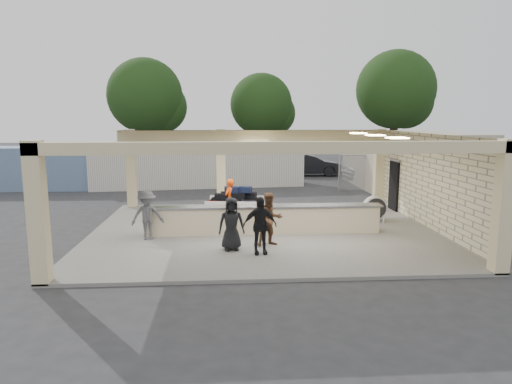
{
  "coord_description": "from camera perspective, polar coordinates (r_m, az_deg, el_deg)",
  "views": [
    {
      "loc": [
        -1.3,
        -15.79,
        4.09
      ],
      "look_at": [
        -0.17,
        1.0,
        1.31
      ],
      "focal_mm": 32.0,
      "sensor_mm": 36.0,
      "label": 1
    }
  ],
  "objects": [
    {
      "name": "fence",
      "position": [
        27.84,
        22.41,
        2.41
      ],
      "size": [
        12.06,
        0.06,
        2.03
      ],
      "color": "gray",
      "rests_on": "ground"
    },
    {
      "name": "passenger_a",
      "position": [
        14.22,
        1.77,
        -3.43
      ],
      "size": [
        0.88,
        0.59,
        1.67
      ],
      "primitive_type": "imported",
      "rotation": [
        0.0,
        0.0,
        0.32
      ],
      "color": "brown",
      "rests_on": "pavilion"
    },
    {
      "name": "car_white_b",
      "position": [
        31.62,
        21.48,
        2.48
      ],
      "size": [
        4.39,
        2.62,
        1.3
      ],
      "primitive_type": "imported",
      "rotation": [
        0.0,
        0.0,
        1.29
      ],
      "color": "white",
      "rests_on": "ground"
    },
    {
      "name": "pavilion",
      "position": [
        16.75,
        1.38,
        -0.04
      ],
      "size": [
        12.01,
        10.0,
        3.55
      ],
      "color": "slate",
      "rests_on": "ground"
    },
    {
      "name": "tree_right",
      "position": [
        43.88,
        17.37,
        11.73
      ],
      "size": [
        7.2,
        7.0,
        10.0
      ],
      "color": "#382619",
      "rests_on": "ground"
    },
    {
      "name": "container_white",
      "position": [
        27.3,
        -7.17,
        3.49
      ],
      "size": [
        12.42,
        3.68,
        2.65
      ],
      "primitive_type": "cube",
      "rotation": [
        0.0,
        0.0,
        0.1
      ],
      "color": "white",
      "rests_on": "ground"
    },
    {
      "name": "passenger_c",
      "position": [
        15.35,
        -13.42,
        -2.85
      ],
      "size": [
        1.1,
        0.66,
        1.61
      ],
      "primitive_type": "imported",
      "rotation": [
        0.0,
        0.0,
        0.3
      ],
      "color": "#515256",
      "rests_on": "pavilion"
    },
    {
      "name": "luggage_cart",
      "position": [
        17.84,
        -2.64,
        -1.26
      ],
      "size": [
        2.38,
        1.64,
        1.3
      ],
      "rotation": [
        0.0,
        0.0,
        -0.12
      ],
      "color": "silver",
      "rests_on": "pavilion"
    },
    {
      "name": "passenger_b",
      "position": [
        13.35,
        0.48,
        -4.2
      ],
      "size": [
        1.03,
        0.45,
        1.7
      ],
      "primitive_type": "imported",
      "rotation": [
        0.0,
        0.0,
        0.09
      ],
      "color": "black",
      "rests_on": "pavilion"
    },
    {
      "name": "container_blue",
      "position": [
        28.87,
        -25.56,
        2.72
      ],
      "size": [
        9.26,
        2.29,
        2.4
      ],
      "primitive_type": "cube",
      "rotation": [
        0.0,
        0.0,
        -0.01
      ],
      "color": "#6682A3",
      "rests_on": "ground"
    },
    {
      "name": "tree_left",
      "position": [
        40.49,
        -13.18,
        11.26
      ],
      "size": [
        6.6,
        6.3,
        9.0
      ],
      "color": "#382619",
      "rests_on": "ground"
    },
    {
      "name": "drum_fan",
      "position": [
        18.03,
        14.61,
        -1.98
      ],
      "size": [
        0.91,
        0.5,
        1.0
      ],
      "rotation": [
        0.0,
        0.0,
        0.03
      ],
      "color": "silver",
      "rests_on": "pavilion"
    },
    {
      "name": "ground",
      "position": [
        16.37,
        0.83,
        -5.09
      ],
      "size": [
        120.0,
        120.0,
        0.0
      ],
      "primitive_type": "plane",
      "color": "#2D2D2F",
      "rests_on": "ground"
    },
    {
      "name": "car_dark",
      "position": [
        32.26,
        6.63,
        3.36
      ],
      "size": [
        4.53,
        1.78,
        1.49
      ],
      "primitive_type": "imported",
      "rotation": [
        0.0,
        0.0,
        1.52
      ],
      "color": "black",
      "rests_on": "ground"
    },
    {
      "name": "adjacent_building",
      "position": [
        28.08,
        18.83,
        3.79
      ],
      "size": [
        6.0,
        8.0,
        3.2
      ],
      "primitive_type": "cube",
      "color": "beige",
      "rests_on": "ground"
    },
    {
      "name": "tree_mid",
      "position": [
        42.12,
        1.09,
        10.56
      ],
      "size": [
        6.0,
        5.6,
        8.0
      ],
      "color": "#382619",
      "rests_on": "ground"
    },
    {
      "name": "passenger_d",
      "position": [
        13.78,
        -3.09,
        -4.0
      ],
      "size": [
        0.81,
        0.38,
        1.61
      ],
      "primitive_type": "imported",
      "rotation": [
        0.0,
        0.0,
        0.07
      ],
      "color": "black",
      "rests_on": "pavilion"
    },
    {
      "name": "car_white_a",
      "position": [
        30.23,
        15.74,
        2.63
      ],
      "size": [
        5.33,
        3.07,
        1.44
      ],
      "primitive_type": "imported",
      "rotation": [
        0.0,
        0.0,
        1.71
      ],
      "color": "white",
      "rests_on": "ground"
    },
    {
      "name": "baggage_handler",
      "position": [
        17.73,
        -3.36,
        -0.96
      ],
      "size": [
        0.57,
        0.68,
        1.63
      ],
      "primitive_type": "imported",
      "rotation": [
        0.0,
        0.0,
        4.21
      ],
      "color": "#E5460C",
      "rests_on": "pavilion"
    },
    {
      "name": "baggage_counter",
      "position": [
        15.74,
        0.98,
        -3.47
      ],
      "size": [
        8.2,
        0.58,
        0.98
      ],
      "color": "beige",
      "rests_on": "pavilion"
    }
  ]
}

